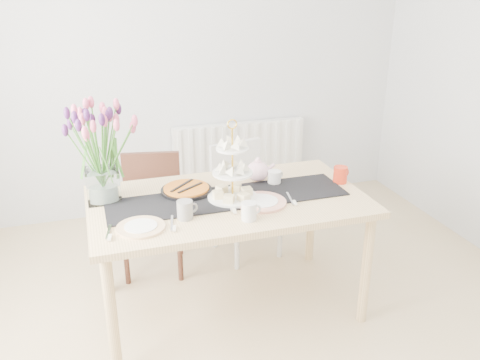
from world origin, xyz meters
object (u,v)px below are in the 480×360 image
object	(u,v)px
radiator	(239,155)
dining_table	(228,210)
cake_stand	(232,180)
tulip_vase	(98,138)
mug_orange	(340,175)
chair_white	(242,190)
chair_brown	(152,204)
mug_grey	(185,210)
plate_left	(141,227)
teapot	(258,171)
tart_tin	(186,190)
plate_right	(261,202)
mug_white	(249,211)
cream_jug	(274,177)

from	to	relation	value
radiator	dining_table	distance (m)	1.65
radiator	cake_stand	size ratio (longest dim) A/B	2.82
tulip_vase	mug_orange	xyz separation A→B (m)	(1.43, -0.17, -0.32)
chair_white	cake_stand	distance (m)	0.86
radiator	chair_brown	world-z (taller)	chair_brown
tulip_vase	mug_grey	world-z (taller)	tulip_vase
radiator	mug_grey	bearing A→B (deg)	-116.07
mug_grey	plate_left	bearing A→B (deg)	174.45
teapot	dining_table	bearing A→B (deg)	-143.67
mug_grey	tart_tin	bearing A→B (deg)	61.13
radiator	teapot	world-z (taller)	teapot
plate_left	dining_table	bearing A→B (deg)	23.30
chair_brown	plate_left	bearing A→B (deg)	-89.88
chair_brown	plate_right	world-z (taller)	chair_brown
chair_white	tart_tin	bearing A→B (deg)	-144.60
mug_orange	plate_right	distance (m)	0.60
chair_white	mug_grey	bearing A→B (deg)	-134.98
mug_grey	mug_white	world-z (taller)	mug_grey
chair_brown	chair_white	distance (m)	0.67
dining_table	tulip_vase	distance (m)	0.85
chair_brown	mug_grey	world-z (taller)	mug_grey
dining_table	plate_right	size ratio (longest dim) A/B	5.53
tart_tin	mug_white	bearing A→B (deg)	-61.71
dining_table	cream_jug	size ratio (longest dim) A/B	19.09
cream_jug	mug_grey	world-z (taller)	mug_grey
plate_right	chair_brown	bearing A→B (deg)	123.14
chair_brown	cake_stand	distance (m)	0.89
mug_white	plate_left	distance (m)	0.57
chair_brown	mug_white	distance (m)	1.10
tart_tin	dining_table	bearing A→B (deg)	-34.85
dining_table	mug_grey	bearing A→B (deg)	-147.58
cake_stand	mug_white	xyz separation A→B (m)	(0.01, -0.28, -0.07)
dining_table	plate_right	world-z (taller)	plate_right
chair_brown	tulip_vase	size ratio (longest dim) A/B	1.20
mug_orange	plate_right	xyz separation A→B (m)	(-0.58, -0.15, -0.04)
tart_tin	plate_right	xyz separation A→B (m)	(0.37, -0.28, -0.01)
plate_left	plate_right	world-z (taller)	plate_right
cake_stand	teapot	xyz separation A→B (m)	(0.23, 0.21, -0.05)
cake_stand	chair_white	bearing A→B (deg)	68.06
mug_grey	chair_white	bearing A→B (deg)	39.73
chair_brown	teapot	distance (m)	0.85
tulip_vase	chair_brown	bearing A→B (deg)	55.34
tulip_vase	cake_stand	bearing A→B (deg)	-16.88
radiator	teapot	distance (m)	1.43
dining_table	tulip_vase	size ratio (longest dim) A/B	2.36
cake_stand	tart_tin	size ratio (longest dim) A/B	1.40
radiator	teapot	size ratio (longest dim) A/B	5.33
chair_white	cream_jug	size ratio (longest dim) A/B	9.85
chair_brown	plate_right	distance (m)	0.99
tulip_vase	plate_right	world-z (taller)	tulip_vase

